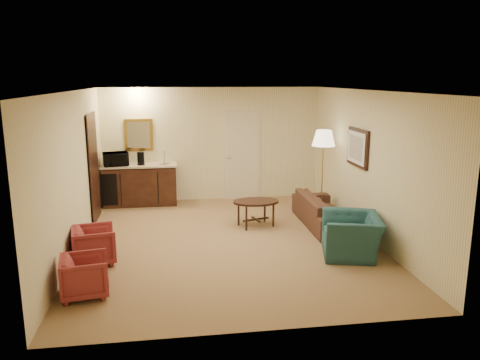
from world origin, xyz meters
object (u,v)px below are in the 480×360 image
(microwave, at_px, (115,158))
(teal_armchair, at_px, (352,229))
(rose_chair_far, at_px, (85,274))
(floor_lamp, at_px, (322,173))
(waste_bin, at_px, (170,198))
(coffee_table, at_px, (256,213))
(wetbar_cabinet, at_px, (140,185))
(sofa, at_px, (325,206))
(rose_chair_near, at_px, (94,243))
(coffee_maker, at_px, (141,158))

(microwave, bearing_deg, teal_armchair, -54.34)
(rose_chair_far, distance_m, floor_lamp, 5.34)
(teal_armchair, distance_m, rose_chair_far, 4.10)
(teal_armchair, distance_m, waste_bin, 4.59)
(coffee_table, xyz_separation_m, waste_bin, (-1.64, 1.85, -0.11))
(coffee_table, relative_size, microwave, 1.66)
(teal_armchair, relative_size, microwave, 1.91)
(waste_bin, bearing_deg, microwave, 179.73)
(wetbar_cabinet, distance_m, sofa, 4.16)
(microwave, bearing_deg, coffee_table, -46.65)
(sofa, height_order, coffee_table, sofa)
(waste_bin, height_order, microwave, microwave)
(microwave, bearing_deg, rose_chair_far, -102.39)
(floor_lamp, xyz_separation_m, microwave, (-4.29, 1.26, 0.21))
(rose_chair_near, distance_m, microwave, 3.40)
(rose_chair_far, height_order, microwave, microwave)
(waste_bin, xyz_separation_m, coffee_maker, (-0.61, 0.02, 0.92))
(wetbar_cabinet, xyz_separation_m, waste_bin, (0.65, -0.07, -0.32))
(waste_bin, distance_m, microwave, 1.49)
(rose_chair_near, height_order, waste_bin, rose_chair_near)
(rose_chair_far, distance_m, coffee_table, 3.77)
(coffee_table, bearing_deg, sofa, -6.29)
(rose_chair_near, bearing_deg, rose_chair_far, 171.51)
(rose_chair_near, xyz_separation_m, floor_lamp, (4.29, 2.05, 0.57))
(rose_chair_far, bearing_deg, rose_chair_near, -6.94)
(rose_chair_near, relative_size, coffee_maker, 2.21)
(rose_chair_near, bearing_deg, coffee_maker, -20.33)
(floor_lamp, bearing_deg, coffee_table, -158.23)
(wetbar_cabinet, distance_m, rose_chair_far, 4.53)
(microwave, bearing_deg, floor_lamp, -29.36)
(microwave, relative_size, coffee_maker, 1.83)
(teal_armchair, distance_m, coffee_maker, 5.05)
(teal_armchair, relative_size, coffee_table, 1.15)
(coffee_table, relative_size, coffee_maker, 3.04)
(wetbar_cabinet, height_order, teal_armchair, wetbar_cabinet)
(wetbar_cabinet, height_order, microwave, microwave)
(sofa, xyz_separation_m, coffee_maker, (-3.57, 2.02, 0.68))
(sofa, relative_size, coffee_table, 2.26)
(teal_armchair, height_order, floor_lamp, floor_lamp)
(sofa, relative_size, coffee_maker, 6.87)
(sofa, xyz_separation_m, waste_bin, (-2.96, 1.99, -0.24))
(floor_lamp, bearing_deg, teal_armchair, -96.05)
(teal_armchair, height_order, coffee_table, teal_armchair)
(rose_chair_far, bearing_deg, sofa, -68.50)
(wetbar_cabinet, distance_m, floor_lamp, 4.04)
(teal_armchair, bearing_deg, coffee_maker, -121.25)
(wetbar_cabinet, relative_size, teal_armchair, 1.62)
(coffee_table, distance_m, coffee_maker, 3.04)
(rose_chair_near, bearing_deg, floor_lamp, -75.52)
(wetbar_cabinet, relative_size, waste_bin, 5.66)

